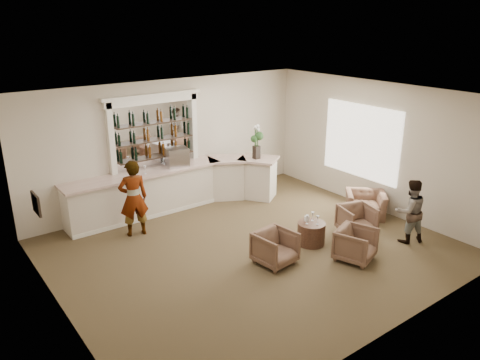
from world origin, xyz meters
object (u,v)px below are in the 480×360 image
object	(u,v)px
bar_counter	(177,188)
cocktail_table	(311,233)
guest	(410,211)
armchair_far	(365,204)
armchair_right	(357,220)
flower_vase	(257,140)
sommelier	(133,198)
armchair_center	(356,244)
armchair_left	(275,248)
espresso_machine	(177,157)

from	to	relation	value
bar_counter	cocktail_table	xyz separation A→B (m)	(1.37, -3.54, -0.32)
cocktail_table	guest	world-z (taller)	guest
guest	armchair_far	world-z (taller)	guest
bar_counter	armchair_right	distance (m)	4.60
cocktail_table	flower_vase	world-z (taller)	flower_vase
sommelier	armchair_center	world-z (taller)	sommelier
cocktail_table	bar_counter	bearing A→B (deg)	111.20
sommelier	armchair_left	xyz separation A→B (m)	(1.71, -2.95, -0.55)
armchair_left	espresso_machine	distance (m)	3.95
guest	espresso_machine	size ratio (longest dim) A/B	2.71
flower_vase	cocktail_table	bearing A→B (deg)	-104.57
bar_counter	sommelier	bearing A→B (deg)	-153.28
sommelier	flower_vase	distance (m)	3.76
bar_counter	armchair_far	distance (m)	4.83
armchair_right	guest	bearing A→B (deg)	-41.51
guest	flower_vase	distance (m)	4.35
armchair_far	cocktail_table	bearing A→B (deg)	-128.40
cocktail_table	guest	bearing A→B (deg)	-33.49
sommelier	flower_vase	xyz separation A→B (m)	(3.68, 0.15, 0.77)
armchair_right	armchair_far	xyz separation A→B (m)	(0.97, 0.54, -0.03)
guest	espresso_machine	bearing A→B (deg)	-34.24
bar_counter	armchair_center	distance (m)	4.87
armchair_left	flower_vase	world-z (taller)	flower_vase
cocktail_table	armchair_right	bearing A→B (deg)	-11.84
sommelier	bar_counter	bearing A→B (deg)	-141.73
cocktail_table	espresso_machine	bearing A→B (deg)	109.45
sommelier	armchair_right	size ratio (longest dim) A/B	2.40
flower_vase	armchair_right	bearing A→B (deg)	-81.70
armchair_left	armchair_center	size ratio (longest dim) A/B	1.01
guest	armchair_left	world-z (taller)	guest
flower_vase	armchair_center	bearing A→B (deg)	-97.70
bar_counter	sommelier	size ratio (longest dim) A/B	3.19
bar_counter	flower_vase	bearing A→B (deg)	-16.44
armchair_center	espresso_machine	xyz separation A→B (m)	(-1.50, 4.69, 1.03)
cocktail_table	armchair_center	bearing A→B (deg)	-78.34
armchair_left	flower_vase	size ratio (longest dim) A/B	0.81
armchair_far	armchair_left	bearing A→B (deg)	-127.97
sommelier	armchair_far	distance (m)	5.71
armchair_left	guest	bearing A→B (deg)	-25.19
bar_counter	flower_vase	xyz separation A→B (m)	(2.13, -0.63, 1.10)
cocktail_table	guest	distance (m)	2.23
bar_counter	guest	distance (m)	5.72
sommelier	espresso_machine	world-z (taller)	sommelier
cocktail_table	sommelier	size ratio (longest dim) A/B	0.34
armchair_center	armchair_right	world-z (taller)	armchair_center
armchair_far	flower_vase	distance (m)	3.28
armchair_center	flower_vase	size ratio (longest dim) A/B	0.81
sommelier	armchair_far	world-z (taller)	sommelier
bar_counter	flower_vase	size ratio (longest dim) A/B	6.08
bar_counter	armchair_left	bearing A→B (deg)	-87.50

